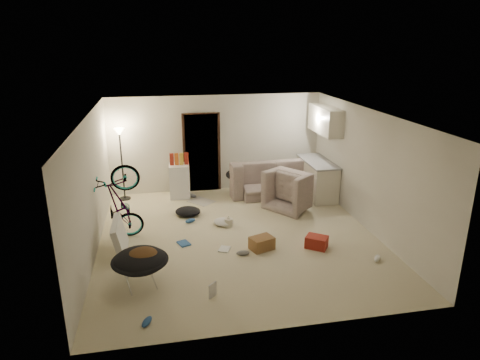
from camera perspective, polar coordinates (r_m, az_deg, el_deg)
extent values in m
cube|color=beige|center=(8.82, -0.25, -7.56)|extent=(5.50, 6.00, 0.02)
cube|color=white|center=(8.05, -0.28, 8.81)|extent=(5.50, 6.00, 0.02)
cube|color=beige|center=(11.21, -3.14, 4.92)|extent=(5.50, 0.02, 2.50)
cube|color=beige|center=(5.64, 5.51, -9.09)|extent=(5.50, 0.02, 2.50)
cube|color=beige|center=(8.32, -19.30, -0.89)|extent=(0.02, 6.00, 2.50)
cube|color=beige|center=(9.24, 16.80, 1.24)|extent=(0.02, 6.00, 2.50)
cube|color=black|center=(11.18, -5.13, 3.63)|extent=(0.85, 0.10, 2.04)
cube|color=black|center=(11.15, -5.11, 3.59)|extent=(0.97, 0.04, 2.10)
cylinder|color=black|center=(11.16, -15.07, -2.39)|extent=(0.28, 0.28, 0.03)
cylinder|color=black|center=(10.91, -15.43, 1.72)|extent=(0.04, 0.04, 1.70)
cone|color=#FFE0A5|center=(10.70, -15.82, 6.19)|extent=(0.24, 0.24, 0.18)
cube|color=beige|center=(11.08, 10.22, 0.14)|extent=(0.60, 1.50, 0.88)
cube|color=gray|center=(10.95, 10.35, 2.43)|extent=(0.64, 1.54, 0.04)
cube|color=beige|center=(10.76, 11.32, 7.84)|extent=(0.38, 1.40, 0.65)
imported|color=#3D443C|center=(11.20, 4.34, 0.03)|extent=(2.35, 1.01, 0.68)
imported|color=#3D443C|center=(10.32, 7.44, -1.68)|extent=(1.36, 1.39, 0.68)
imported|color=black|center=(8.85, -15.52, -5.10)|extent=(1.62, 0.72, 0.93)
imported|color=maroon|center=(6.88, -4.12, -15.54)|extent=(0.30, 0.30, 0.02)
cube|color=white|center=(10.91, -8.05, -0.12)|extent=(0.53, 0.53, 0.85)
cube|color=maroon|center=(10.73, -9.09, 2.73)|extent=(0.10, 0.07, 0.30)
cube|color=#BD5417|center=(10.74, -8.45, 2.77)|extent=(0.11, 0.08, 0.30)
cube|color=gold|center=(10.74, -7.81, 2.81)|extent=(0.11, 0.08, 0.30)
cube|color=maroon|center=(10.75, -7.17, 2.84)|extent=(0.11, 0.09, 0.30)
cylinder|color=silver|center=(7.26, -13.05, -12.18)|extent=(0.60, 0.60, 0.42)
ellipsoid|color=black|center=(7.14, -13.20, -10.39)|extent=(0.84, 0.84, 0.35)
torus|color=black|center=(7.14, -13.20, -10.39)|extent=(0.91, 0.91, 0.07)
ellipsoid|color=brown|center=(7.05, -12.86, -9.70)|extent=(0.54, 0.48, 0.22)
ellipsoid|color=black|center=(10.93, -0.45, 0.74)|extent=(0.60, 0.51, 0.28)
cube|color=silver|center=(8.36, -15.72, -7.35)|extent=(0.25, 0.95, 0.64)
cube|color=brown|center=(8.27, 2.93, -8.41)|extent=(0.51, 0.44, 0.25)
cube|color=maroon|center=(8.45, 10.18, -8.14)|extent=(0.50, 0.47, 0.23)
cylinder|color=beige|center=(9.22, -1.52, -5.71)|extent=(0.18, 0.18, 0.18)
cone|color=beige|center=(9.16, -1.53, -4.97)|extent=(0.10, 0.10, 0.08)
cube|color=#B5AEA7|center=(10.67, -5.16, -2.85)|extent=(0.73, 0.74, 0.01)
cube|color=#2A579A|center=(8.57, -7.51, -8.37)|extent=(0.28, 0.32, 0.03)
cube|color=silver|center=(8.29, -2.10, -9.20)|extent=(0.28, 0.31, 0.02)
ellipsoid|color=#2A579A|center=(9.48, -6.64, -5.41)|extent=(0.26, 0.19, 0.09)
ellipsoid|color=slate|center=(10.95, -6.42, -2.06)|extent=(0.27, 0.25, 0.10)
ellipsoid|color=#2A579A|center=(6.48, -12.32, -17.98)|extent=(0.20, 0.26, 0.09)
ellipsoid|color=slate|center=(8.08, 0.39, -9.70)|extent=(0.26, 0.12, 0.09)
ellipsoid|color=white|center=(8.29, 17.83, -9.89)|extent=(0.23, 0.26, 0.09)
ellipsoid|color=black|center=(9.86, -6.96, -4.17)|extent=(0.68, 0.62, 0.19)
ellipsoid|color=silver|center=(9.31, -2.18, -5.61)|extent=(0.58, 0.56, 0.14)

